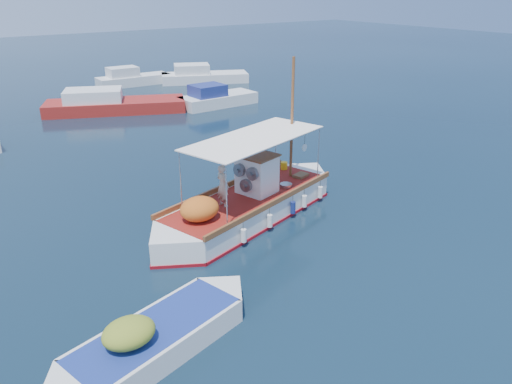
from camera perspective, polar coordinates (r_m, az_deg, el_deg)
ground at (r=18.64m, az=1.61°, el=-3.32°), size 160.00×160.00×0.00m
fishing_caique at (r=18.68m, az=-0.91°, el=-1.51°), size 9.23×4.41×5.85m
dinghy at (r=12.66m, az=-11.46°, el=-16.33°), size 5.77×2.69×1.45m
bg_boat_n at (r=36.06m, az=-16.22°, el=9.54°), size 9.63×6.32×1.80m
bg_boat_ne at (r=36.59m, az=-4.62°, el=10.54°), size 5.72×2.39×1.80m
bg_boat_e at (r=45.89m, az=-6.18°, el=12.97°), size 7.94×5.47×1.80m
bg_boat_far_n at (r=45.59m, az=-14.03°, el=12.38°), size 6.24×2.12×1.80m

